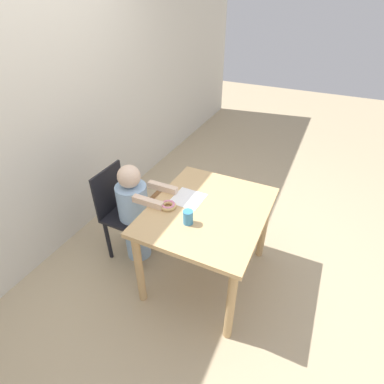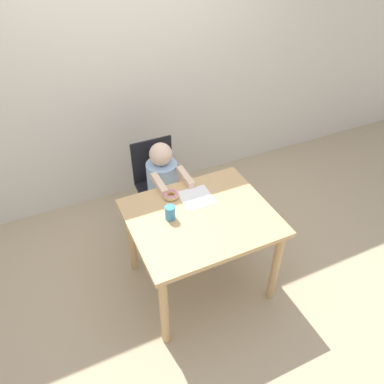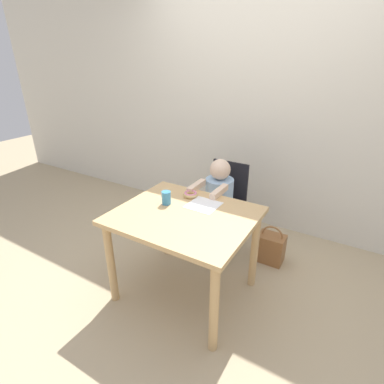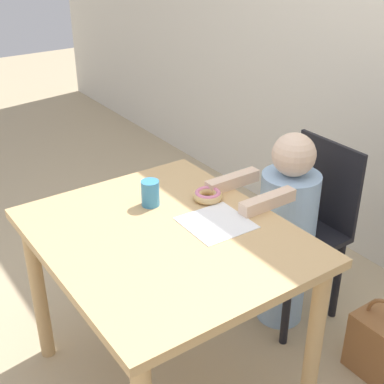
% 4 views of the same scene
% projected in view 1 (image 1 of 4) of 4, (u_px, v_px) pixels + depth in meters
% --- Properties ---
extents(ground_plane, '(12.00, 12.00, 0.00)m').
position_uv_depth(ground_plane, '(206.00, 274.00, 2.59)').
color(ground_plane, tan).
extents(wall_back, '(8.00, 0.05, 2.50)m').
position_uv_depth(wall_back, '(47.00, 109.00, 2.38)').
color(wall_back, silver).
rests_on(wall_back, ground_plane).
extents(dining_table, '(0.98, 0.83, 0.72)m').
position_uv_depth(dining_table, '(208.00, 220.00, 2.24)').
color(dining_table, tan).
rests_on(dining_table, ground_plane).
extents(chair, '(0.36, 0.39, 0.85)m').
position_uv_depth(chair, '(124.00, 213.00, 2.58)').
color(chair, black).
rests_on(chair, ground_plane).
extents(child_figure, '(0.27, 0.48, 0.93)m').
position_uv_depth(child_figure, '(135.00, 214.00, 2.52)').
color(child_figure, '#99BCE0').
rests_on(child_figure, ground_plane).
extents(donut, '(0.12, 0.12, 0.04)m').
position_uv_depth(donut, '(168.00, 205.00, 2.18)').
color(donut, '#DBB270').
rests_on(donut, dining_table).
extents(napkin, '(0.24, 0.24, 0.00)m').
position_uv_depth(napkin, '(188.00, 198.00, 2.29)').
color(napkin, white).
rests_on(napkin, dining_table).
extents(handbag, '(0.24, 0.17, 0.37)m').
position_uv_depth(handbag, '(158.00, 209.00, 3.12)').
color(handbag, brown).
rests_on(handbag, ground_plane).
extents(cup, '(0.07, 0.07, 0.10)m').
position_uv_depth(cup, '(188.00, 217.00, 2.02)').
color(cup, teal).
rests_on(cup, dining_table).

